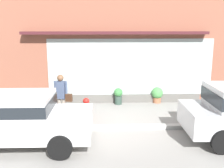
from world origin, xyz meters
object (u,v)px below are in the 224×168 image
fire_hydrant (86,109)px  potted_plant_window_left (1,99)px  pedestrian_with_handbag (62,94)px  potted_plant_corner_tall (157,94)px  parked_car_white (16,116)px  potted_plant_by_entrance (54,99)px  potted_plant_window_center (118,96)px

fire_hydrant → potted_plant_window_left: size_ratio=1.74×
pedestrian_with_handbag → potted_plant_corner_tall: bearing=42.6°
pedestrian_with_handbag → parked_car_white: pedestrian_with_handbag is taller
potted_plant_window_left → potted_plant_by_entrance: size_ratio=0.74×
fire_hydrant → potted_plant_by_entrance: fire_hydrant is taller
potted_plant_window_left → potted_plant_corner_tall: potted_plant_corner_tall is taller
fire_hydrant → potted_plant_window_left: bearing=150.4°
potted_plant_corner_tall → pedestrian_with_handbag: bearing=-150.9°
potted_plant_window_left → parked_car_white: bearing=-64.3°
pedestrian_with_handbag → parked_car_white: (-1.00, -1.95, -0.14)m
pedestrian_with_handbag → potted_plant_window_left: pedestrian_with_handbag is taller
potted_plant_window_center → potted_plant_by_entrance: 2.78m
potted_plant_window_left → potted_plant_corner_tall: bearing=0.5°
potted_plant_window_center → potted_plant_corner_tall: potted_plant_window_center is taller
potted_plant_corner_tall → potted_plant_window_left: bearing=-179.5°
fire_hydrant → potted_plant_corner_tall: size_ratio=1.23×
potted_plant_window_center → potted_plant_window_left: 5.12m
pedestrian_with_handbag → potted_plant_window_center: (2.16, 2.01, -0.61)m
pedestrian_with_handbag → potted_plant_window_left: size_ratio=3.44×
fire_hydrant → potted_plant_by_entrance: size_ratio=1.28×
fire_hydrant → parked_car_white: parked_car_white is taller
potted_plant_window_left → potted_plant_by_entrance: potted_plant_by_entrance is taller
fire_hydrant → pedestrian_with_handbag: (-0.87, 0.05, 0.56)m
potted_plant_window_center → potted_plant_corner_tall: bearing=5.5°
parked_car_white → potted_plant_by_entrance: size_ratio=6.10×
parked_car_white → potted_plant_window_center: size_ratio=5.70×
potted_plant_window_left → potted_plant_window_center: bearing=-1.2°
potted_plant_window_left → pedestrian_with_handbag: bearing=-35.7°
pedestrian_with_handbag → potted_plant_window_center: 3.01m
fire_hydrant → pedestrian_with_handbag: size_ratio=0.51×
potted_plant_window_center → potted_plant_window_left: (-5.12, 0.11, -0.14)m
fire_hydrant → parked_car_white: bearing=-134.6°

